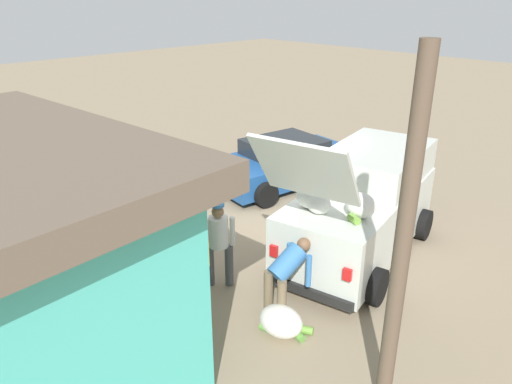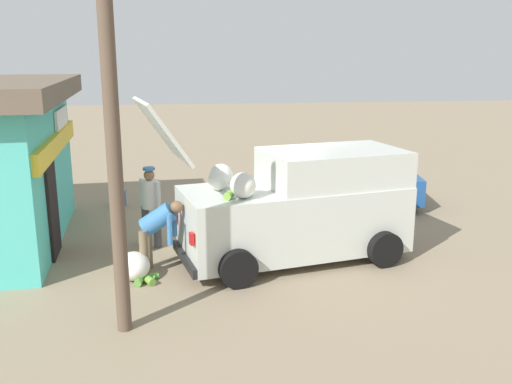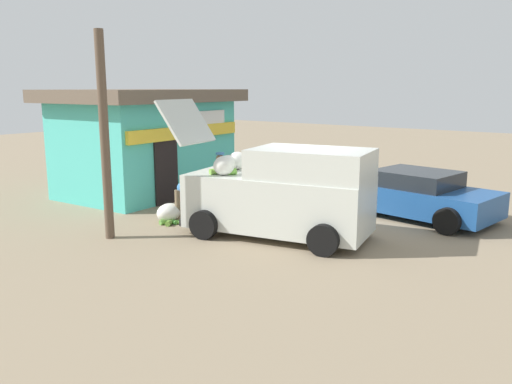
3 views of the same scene
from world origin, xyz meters
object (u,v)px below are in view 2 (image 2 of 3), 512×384
unloaded_banana_pile (135,267)px  delivery_van (300,206)px  paint_bucket (119,198)px  parked_sedan (336,182)px  customer_bending (157,228)px  vendor_standing (150,202)px

unloaded_banana_pile → delivery_van: bearing=-77.3°
delivery_van → paint_bucket: 5.65m
parked_sedan → customer_bending: customer_bending is taller
parked_sedan → unloaded_banana_pile: parked_sedan is taller
unloaded_banana_pile → paint_bucket: size_ratio=2.01×
parked_sedan → vendor_standing: bearing=120.0°
customer_bending → unloaded_banana_pile: bearing=127.4°
parked_sedan → vendor_standing: (-2.56, 4.44, 0.32)m
parked_sedan → customer_bending: 5.82m
delivery_van → parked_sedan: bearing=-24.8°
delivery_van → customer_bending: size_ratio=3.87×
parked_sedan → vendor_standing: vendor_standing is taller
customer_bending → paint_bucket: 4.71m
delivery_van → vendor_standing: (1.03, 2.78, -0.10)m
unloaded_banana_pile → paint_bucket: (4.82, 0.77, -0.02)m
vendor_standing → unloaded_banana_pile: bearing=173.3°
customer_bending → paint_bucket: customer_bending is taller
vendor_standing → paint_bucket: (3.12, 0.97, -0.71)m
paint_bucket → customer_bending: bearing=-165.7°
parked_sedan → unloaded_banana_pile: bearing=132.6°
parked_sedan → vendor_standing: 5.13m
vendor_standing → customer_bending: 1.42m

